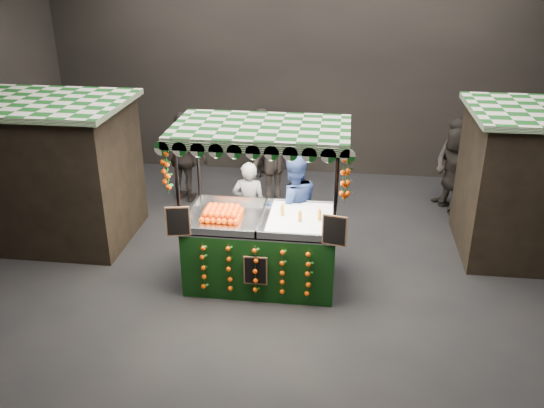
# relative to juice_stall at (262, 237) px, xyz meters

# --- Properties ---
(ground) EXTENTS (12.00, 12.00, 0.00)m
(ground) POSITION_rel_juice_stall_xyz_m (0.35, 0.16, -0.82)
(ground) COLOR black
(ground) RESTS_ON ground
(market_hall) EXTENTS (12.10, 10.10, 5.05)m
(market_hall) POSITION_rel_juice_stall_xyz_m (0.35, 0.16, 2.57)
(market_hall) COLOR black
(market_hall) RESTS_ON ground
(neighbour_stall_left) EXTENTS (3.00, 2.20, 2.60)m
(neighbour_stall_left) POSITION_rel_juice_stall_xyz_m (-4.05, 1.16, 0.49)
(neighbour_stall_left) COLOR black
(neighbour_stall_left) RESTS_ON ground
(juice_stall) EXTENTS (2.72, 1.60, 2.63)m
(juice_stall) POSITION_rel_juice_stall_xyz_m (0.00, 0.00, 0.00)
(juice_stall) COLOR black
(juice_stall) RESTS_ON ground
(vendor_grey) EXTENTS (0.61, 0.41, 1.64)m
(vendor_grey) POSITION_rel_juice_stall_xyz_m (-0.40, 1.16, 0.00)
(vendor_grey) COLOR gray
(vendor_grey) RESTS_ON ground
(vendor_blue) EXTENTS (1.16, 1.06, 1.94)m
(vendor_blue) POSITION_rel_juice_stall_xyz_m (0.40, 0.82, 0.16)
(vendor_blue) COLOR navy
(vendor_blue) RESTS_ON ground
(shopper_0) EXTENTS (0.65, 0.44, 1.77)m
(shopper_0) POSITION_rel_juice_stall_xyz_m (-3.08, 2.24, 0.07)
(shopper_0) COLOR black
(shopper_0) RESTS_ON ground
(shopper_1) EXTENTS (1.15, 1.17, 1.90)m
(shopper_1) POSITION_rel_juice_stall_xyz_m (3.47, 3.37, 0.13)
(shopper_1) COLOR #292421
(shopper_1) RESTS_ON ground
(shopper_2) EXTENTS (1.22, 0.79, 1.93)m
(shopper_2) POSITION_rel_juice_stall_xyz_m (-2.11, 3.09, 0.15)
(shopper_2) COLOR black
(shopper_2) RESTS_ON ground
(shopper_3) EXTENTS (1.42, 1.33, 1.92)m
(shopper_3) POSITION_rel_juice_stall_xyz_m (-0.20, 3.22, 0.15)
(shopper_3) COLOR black
(shopper_3) RESTS_ON ground
(shopper_4) EXTENTS (1.10, 0.94, 1.91)m
(shopper_4) POSITION_rel_juice_stall_xyz_m (-4.15, 2.79, 0.14)
(shopper_4) COLOR #2C2623
(shopper_4) RESTS_ON ground
(shopper_5) EXTENTS (1.03, 1.75, 1.80)m
(shopper_5) POSITION_rel_juice_stall_xyz_m (3.47, 3.31, 0.08)
(shopper_5) COLOR #2A2622
(shopper_5) RESTS_ON ground
(shopper_6) EXTENTS (0.47, 0.64, 1.62)m
(shopper_6) POSITION_rel_juice_stall_xyz_m (-0.75, 4.76, -0.01)
(shopper_6) COLOR black
(shopper_6) RESTS_ON ground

